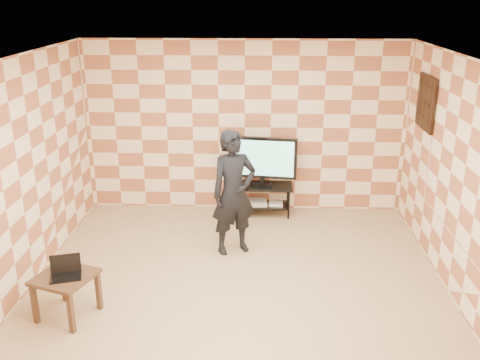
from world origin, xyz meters
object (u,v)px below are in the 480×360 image
side_table (66,283)px  person (234,193)px  tv (263,159)px  tv_stand (262,193)px

side_table → person: person is taller
tv → person: (-0.38, -1.27, -0.08)m
tv → person: size_ratio=0.62×
person → tv_stand: bearing=48.0°
tv_stand → side_table: (-2.12, -2.90, 0.05)m
tv_stand → person: person is taller
tv → side_table: (-2.12, -2.89, -0.51)m
tv_stand → person: 1.41m
tv_stand → side_table: 3.59m
tv → side_table: 3.62m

